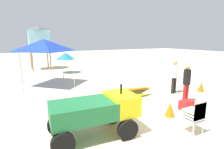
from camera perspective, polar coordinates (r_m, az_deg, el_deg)
The scene contains 12 objects.
ground at distance 6.22m, azimuth 15.52°, elevation -16.20°, with size 80.00×80.00×0.00m, color beige.
utility_cart at distance 5.27m, azimuth -5.15°, elevation -11.52°, with size 2.64×1.47×1.50m.
stacked_plastic_chairs at distance 5.95m, azimuth 25.43°, elevation -11.29°, with size 0.48×0.48×1.11m.
surfboard_pile at distance 8.78m, azimuth 5.69°, elevation -5.93°, with size 2.63×0.84×0.48m.
lifeguard_near_center at distance 9.85m, azimuth 19.45°, elevation 0.03°, with size 0.32×0.32×1.77m.
lifeguard_far_right at distance 8.62m, azimuth 22.89°, elevation -1.87°, with size 0.32×0.32×1.74m.
popup_canopy at distance 11.61m, azimuth -21.01°, elevation 8.78°, with size 2.80×2.80×2.86m.
lifeguard_tower at distance 18.37m, azimuth -22.49°, elevation 10.95°, with size 1.98×1.98×4.14m.
beach_umbrella_left at distance 15.60m, azimuth -14.70°, elevation 5.80°, with size 1.63×1.63×1.75m.
traffic_cone_near at distance 7.04m, azimuth 18.15°, elevation -10.60°, with size 0.38×0.38×0.54m, color orange.
traffic_cone_far at distance 10.93m, azimuth 26.72°, elevation -3.56°, with size 0.37×0.37×0.53m, color orange.
cooler_box at distance 7.96m, azimuth 22.76°, elevation -9.01°, with size 0.56×0.35×0.38m, color red.
Camera 1 is at (-3.92, -3.91, 2.81)m, focal length 28.43 mm.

